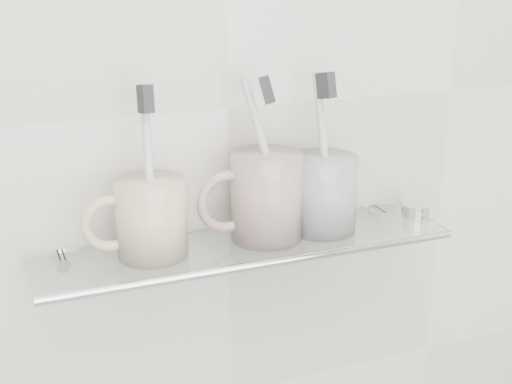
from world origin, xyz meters
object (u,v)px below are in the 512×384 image
mug_left (152,218)px  mug_right (323,194)px  mug_center (266,196)px  shelf_glass (246,246)px

mug_left → mug_right: (0.21, 0.00, 0.00)m
mug_center → mug_left: bearing=-168.7°
mug_left → mug_center: size_ratio=0.85×
shelf_glass → mug_right: bearing=2.8°
mug_right → mug_center: bearing=165.0°
mug_left → mug_center: mug_center is taller
mug_left → mug_right: bearing=21.2°
shelf_glass → mug_left: 0.12m
mug_right → shelf_glass: bearing=167.8°
shelf_glass → mug_left: (-0.11, 0.00, 0.05)m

